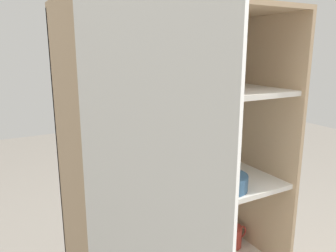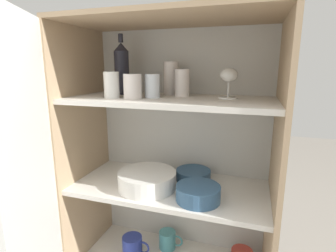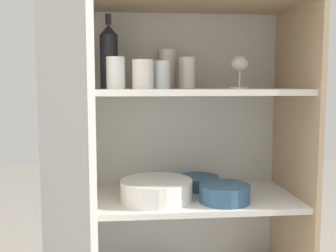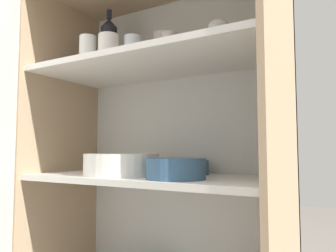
{
  "view_description": "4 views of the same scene",
  "coord_description": "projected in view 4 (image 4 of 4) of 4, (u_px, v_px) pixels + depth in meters",
  "views": [
    {
      "loc": [
        -0.64,
        -0.85,
        1.2
      ],
      "look_at": [
        -0.03,
        0.25,
        0.9
      ],
      "focal_mm": 35.0,
      "sensor_mm": 36.0,
      "label": 1
    },
    {
      "loc": [
        0.32,
        -0.82,
        1.17
      ],
      "look_at": [
        -0.01,
        0.19,
        0.93
      ],
      "focal_mm": 28.0,
      "sensor_mm": 36.0,
      "label": 2
    },
    {
      "loc": [
        -0.17,
        -1.19,
        1.06
      ],
      "look_at": [
        -0.04,
        0.17,
        0.91
      ],
      "focal_mm": 42.0,
      "sensor_mm": 36.0,
      "label": 3
    },
    {
      "loc": [
        0.61,
        -0.73,
        0.74
      ],
      "look_at": [
        0.03,
        0.25,
        0.83
      ],
      "focal_mm": 35.0,
      "sensor_mm": 36.0,
      "label": 4
    }
  ],
  "objects": [
    {
      "name": "shelf_board_middle",
      "position": [
        151.0,
        178.0,
        1.09
      ],
      "size": [
        0.83,
        0.38,
        0.02
      ],
      "primitive_type": "cube",
      "color": "silver"
    },
    {
      "name": "plate_stack_white",
      "position": [
        122.0,
        164.0,
        1.1
      ],
      "size": [
        0.25,
        0.25,
        0.07
      ],
      "color": "white",
      "rests_on": "shelf_board_middle"
    },
    {
      "name": "tumbler_glass_2",
      "position": [
        109.0,
        49.0,
        1.13
      ],
      "size": [
        0.07,
        0.07,
        0.1
      ],
      "color": "silver",
      "rests_on": "shelf_board_upper"
    },
    {
      "name": "wine_glass_0",
      "position": [
        218.0,
        31.0,
        1.05
      ],
      "size": [
        0.07,
        0.07,
        0.12
      ],
      "color": "white",
      "rests_on": "shelf_board_upper"
    },
    {
      "name": "tumbler_glass_3",
      "position": [
        88.0,
        51.0,
        1.17
      ],
      "size": [
        0.06,
        0.06,
        0.1
      ],
      "color": "white",
      "rests_on": "shelf_board_upper"
    },
    {
      "name": "cupboard_back_panel",
      "position": [
        179.0,
        169.0,
        1.27
      ],
      "size": [
        0.87,
        0.02,
        1.34
      ],
      "primitive_type": "cube",
      "color": "silver",
      "rests_on": "ground_plane"
    },
    {
      "name": "cupboard_side_right",
      "position": [
        283.0,
        177.0,
        0.88
      ],
      "size": [
        0.02,
        0.42,
        1.34
      ],
      "primitive_type": "cube",
      "color": "tan",
      "rests_on": "ground_plane"
    },
    {
      "name": "shelf_board_upper",
      "position": [
        151.0,
        65.0,
        1.12
      ],
      "size": [
        0.83,
        0.38,
        0.02
      ],
      "primitive_type": "cube",
      "color": "silver"
    },
    {
      "name": "mixing_bowl_large",
      "position": [
        176.0,
        168.0,
        0.95
      ],
      "size": [
        0.17,
        0.17,
        0.06
      ],
      "color": "#33567A",
      "rests_on": "shelf_board_middle"
    },
    {
      "name": "tumbler_glass_1",
      "position": [
        169.0,
        49.0,
        1.16
      ],
      "size": [
        0.06,
        0.06,
        0.11
      ],
      "color": "silver",
      "rests_on": "shelf_board_upper"
    },
    {
      "name": "serving_bowl_small",
      "position": [
        186.0,
        167.0,
        1.13
      ],
      "size": [
        0.16,
        0.16,
        0.05
      ],
      "color": "#33567A",
      "rests_on": "shelf_board_middle"
    },
    {
      "name": "tumbler_glass_4",
      "position": [
        132.0,
        50.0,
        1.14
      ],
      "size": [
        0.06,
        0.06,
        0.1
      ],
      "color": "white",
      "rests_on": "shelf_board_upper"
    },
    {
      "name": "cupboard_side_left",
      "position": [
        62.0,
        168.0,
        1.31
      ],
      "size": [
        0.02,
        0.42,
        1.34
      ],
      "primitive_type": "cube",
      "color": "tan",
      "rests_on": "ground_plane"
    },
    {
      "name": "tumbler_glass_0",
      "position": [
        161.0,
        52.0,
        1.25
      ],
      "size": [
        0.07,
        0.07,
        0.15
      ],
      "color": "silver",
      "rests_on": "shelf_board_upper"
    },
    {
      "name": "wine_bottle",
      "position": [
        109.0,
        46.0,
        1.32
      ],
      "size": [
        0.07,
        0.07,
        0.27
      ],
      "color": "black",
      "rests_on": "shelf_board_upper"
    }
  ]
}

